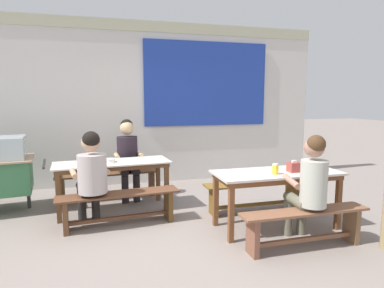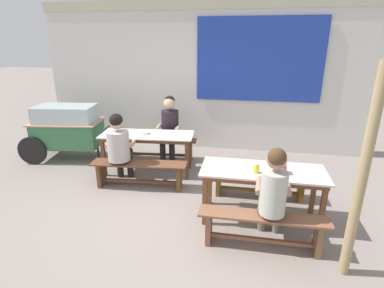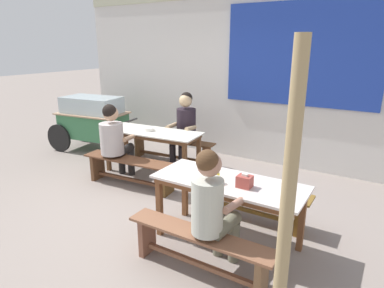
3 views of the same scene
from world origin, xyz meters
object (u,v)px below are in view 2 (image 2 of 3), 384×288
Objects in this scene: bench_far_back at (155,146)px; person_near_front at (273,191)px; food_cart at (66,127)px; bench_far_front at (139,171)px; soup_bowl at (145,133)px; tissue_box at (280,168)px; bench_near_front at (262,226)px; bench_near_back at (259,180)px; condiment_jar at (256,168)px; dining_table_near at (263,175)px; wooden_support_post at (362,179)px; person_center_facing at (170,125)px; person_left_back_turned at (119,144)px; dining_table_far at (147,138)px.

bench_far_back is 1.34× the size of person_near_front.
bench_far_back is 0.95× the size of food_cart.
bench_far_back is 1.07× the size of bench_far_front.
tissue_box is at bearing -29.21° from soup_bowl.
bench_near_front is at bearing -41.63° from soup_bowl.
bench_near_back is at bearing 90.33° from bench_near_front.
condiment_jar is (-0.10, 0.50, 0.50)m from bench_near_front.
tissue_box is (0.20, -0.68, 0.51)m from bench_near_back.
dining_table_near is 0.90× the size of food_cart.
bench_far_back is at bearing 140.14° from tissue_box.
dining_table_near is 0.74× the size of wooden_support_post.
bench_near_back is at bearing 106.80° from tissue_box.
bench_far_front is 1.92m from bench_near_back.
dining_table_near is at bearing -45.99° from person_center_facing.
person_near_front is at bearing -39.10° from soup_bowl.
person_left_back_turned is 8.58× the size of tissue_box.
person_left_back_turned is 2.54m from tissue_box.
person_left_back_turned is 0.99× the size of person_near_front.
bench_near_front is 0.72m from condiment_jar.
person_near_front is at bearing -51.94° from person_center_facing.
person_center_facing is (-1.71, 1.16, 0.46)m from bench_near_back.
tissue_box reaches higher than dining_table_far.
dining_table_far is 2.70m from person_near_front.
dining_table_far reaches higher than bench_near_back.
bench_far_back is 3.19m from person_near_front.
dining_table_far reaches higher than bench_far_back.
bench_far_back is 10.53× the size of soup_bowl.
condiment_jar is at bearing -96.89° from bench_near_back.
wooden_support_post is at bearing -45.85° from person_center_facing.
tissue_box is at bearing -16.77° from bench_far_front.
bench_far_front is at bearing 151.04° from person_near_front.
soup_bowl is at bearing 150.79° from tissue_box.
tissue_box is 0.07× the size of wooden_support_post.
bench_near_front is at bearing -28.61° from person_left_back_turned.
person_near_front reaches higher than tissue_box.
wooden_support_post is (4.65, -2.42, 0.43)m from food_cart.
dining_table_far is at bearing 145.24° from condiment_jar.
bench_near_back is 1.01× the size of bench_near_front.
soup_bowl is at bearing 149.68° from dining_table_near.
tissue_box is (2.45, -0.67, 0.08)m from person_left_back_turned.
person_left_back_turned reaches higher than bench_far_back.
dining_table_far is at bearing 19.93° from soup_bowl.
dining_table_far is 0.64m from person_left_back_turned.
condiment_jar is 0.06× the size of wooden_support_post.
soup_bowl is at bearing -160.07° from dining_table_far.
condiment_jar is at bearing -18.70° from person_left_back_turned.
person_near_front reaches higher than bench_far_front.
tissue_box is (1.92, -1.84, 0.04)m from person_center_facing.
wooden_support_post is (0.94, -0.75, 0.29)m from condiment_jar.
soup_bowl reaches higher than dining_table_far.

